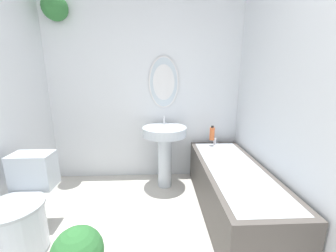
# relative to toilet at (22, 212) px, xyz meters

# --- Properties ---
(wall_back) EXTENTS (2.57, 0.29, 2.40)m
(wall_back) POSITION_rel_toilet_xyz_m (0.89, 1.22, 0.96)
(wall_back) COLOR silver
(wall_back) RESTS_ON ground_plane
(wall_right) EXTENTS (0.06, 2.49, 2.40)m
(wall_right) POSITION_rel_toilet_xyz_m (2.20, 0.01, 0.91)
(wall_right) COLOR silver
(wall_right) RESTS_ON ground_plane
(toilet) EXTENTS (0.44, 0.64, 0.71)m
(toilet) POSITION_rel_toilet_xyz_m (0.00, 0.00, 0.00)
(toilet) COLOR silver
(toilet) RESTS_ON ground_plane
(pedestal_sink) EXTENTS (0.53, 0.53, 0.87)m
(pedestal_sink) POSITION_rel_toilet_xyz_m (1.18, 0.89, 0.27)
(pedestal_sink) COLOR silver
(pedestal_sink) RESTS_ON ground_plane
(bathtub) EXTENTS (0.60, 1.61, 0.57)m
(bathtub) POSITION_rel_toilet_xyz_m (1.85, 0.34, -0.04)
(bathtub) COLOR #4C4742
(bathtub) RESTS_ON ground_plane
(shampoo_bottle) EXTENTS (0.06, 0.06, 0.18)m
(shampoo_bottle) POSITION_rel_toilet_xyz_m (1.79, 1.00, 0.36)
(shampoo_bottle) COLOR #DB6633
(shampoo_bottle) RESTS_ON bathtub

